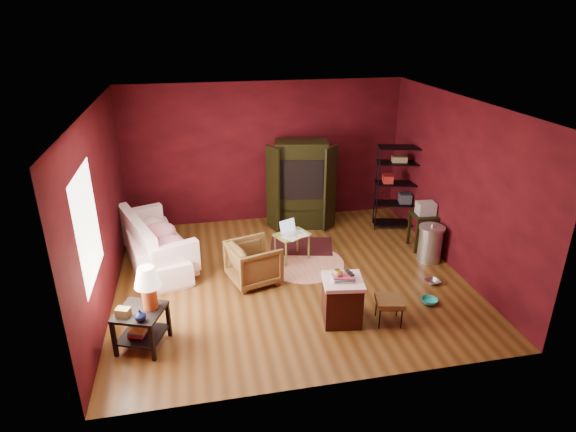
# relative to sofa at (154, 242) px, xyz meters

# --- Properties ---
(room) EXTENTS (5.54, 5.04, 2.84)m
(room) POSITION_rel_sofa_xyz_m (2.12, -0.91, 1.00)
(room) COLOR brown
(room) RESTS_ON ground
(sofa) EXTENTS (1.07, 2.16, 0.81)m
(sofa) POSITION_rel_sofa_xyz_m (0.00, 0.00, 0.00)
(sofa) COLOR white
(sofa) RESTS_ON ground
(armchair) EXTENTS (0.85, 0.88, 0.74)m
(armchair) POSITION_rel_sofa_xyz_m (1.56, -0.91, -0.03)
(armchair) COLOR black
(armchair) RESTS_ON ground
(pet_bowl_steel) EXTENTS (0.24, 0.10, 0.23)m
(pet_bowl_steel) POSITION_rel_sofa_xyz_m (4.34, -1.55, -0.29)
(pet_bowl_steel) COLOR #AFB3B6
(pet_bowl_steel) RESTS_ON ground
(pet_bowl_turquoise) EXTENTS (0.25, 0.09, 0.25)m
(pet_bowl_turquoise) POSITION_rel_sofa_xyz_m (4.03, -2.06, -0.28)
(pet_bowl_turquoise) COLOR #26B2AD
(pet_bowl_turquoise) RESTS_ON ground
(vase) EXTENTS (0.15, 0.16, 0.14)m
(vase) POSITION_rel_sofa_xyz_m (-0.02, -2.44, 0.20)
(vase) COLOR #0D1741
(vase) RESTS_ON side_table
(mug) EXTENTS (0.14, 0.12, 0.12)m
(mug) POSITION_rel_sofa_xyz_m (2.54, -2.22, 0.38)
(mug) COLOR #D7B969
(mug) RESTS_ON hamper
(side_table) EXTENTS (0.72, 0.72, 1.11)m
(side_table) POSITION_rel_sofa_xyz_m (0.01, -2.20, 0.26)
(side_table) COLOR black
(side_table) RESTS_ON ground
(sofa_cushions) EXTENTS (1.38, 2.07, 0.81)m
(sofa_cushions) POSITION_rel_sofa_xyz_m (0.00, 0.00, -0.01)
(sofa_cushions) COLOR white
(sofa_cushions) RESTS_ON sofa
(hamper) EXTENTS (0.61, 0.61, 0.76)m
(hamper) POSITION_rel_sofa_xyz_m (2.61, -2.21, -0.06)
(hamper) COLOR #3E180E
(hamper) RESTS_ON ground
(footstool) EXTENTS (0.44, 0.44, 0.38)m
(footstool) POSITION_rel_sofa_xyz_m (3.25, -2.38, -0.08)
(footstool) COLOR black
(footstool) RESTS_ON ground
(rug_round) EXTENTS (1.71, 1.71, 0.01)m
(rug_round) POSITION_rel_sofa_xyz_m (2.49, -0.50, -0.40)
(rug_round) COLOR white
(rug_round) RESTS_ON ground
(rug_oriental) EXTENTS (1.27, 0.99, 0.01)m
(rug_oriental) POSITION_rel_sofa_xyz_m (2.58, 0.14, -0.39)
(rug_oriental) COLOR #4E1419
(rug_oriental) RESTS_ON ground
(laptop_desk) EXTENTS (0.68, 0.60, 0.70)m
(laptop_desk) POSITION_rel_sofa_xyz_m (2.31, -0.29, 0.03)
(laptop_desk) COLOR #9BAA4D
(laptop_desk) RESTS_ON ground
(tv_armoire) EXTENTS (1.35, 0.87, 1.74)m
(tv_armoire) POSITION_rel_sofa_xyz_m (2.78, 1.08, 0.50)
(tv_armoire) COLOR black
(tv_armoire) RESTS_ON ground
(wire_shelving) EXTENTS (0.87, 0.53, 1.66)m
(wire_shelving) POSITION_rel_sofa_xyz_m (4.61, 0.64, 0.50)
(wire_shelving) COLOR black
(wire_shelving) RESTS_ON ground
(small_stand) EXTENTS (0.48, 0.48, 0.89)m
(small_stand) POSITION_rel_sofa_xyz_m (4.74, -0.33, 0.26)
(small_stand) COLOR black
(small_stand) RESTS_ON ground
(trash_can) EXTENTS (0.45, 0.45, 0.69)m
(trash_can) POSITION_rel_sofa_xyz_m (4.64, -0.81, -0.08)
(trash_can) COLOR silver
(trash_can) RESTS_ON ground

